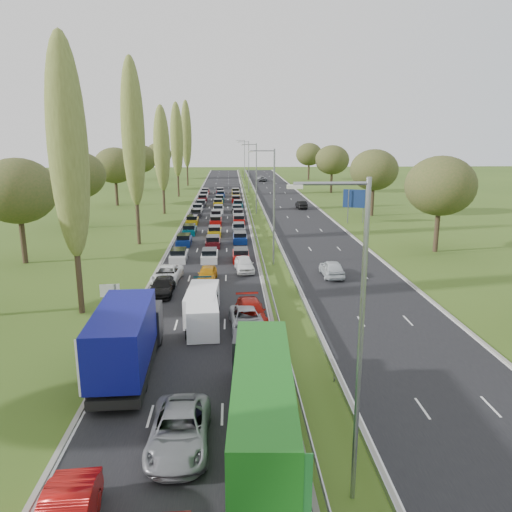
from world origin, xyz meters
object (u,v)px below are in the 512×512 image
object	(u,v)px
info_sign	(110,293)
direction_sign	(356,200)
blue_lorry	(127,339)
green_lorry	(261,399)
near_car_3	(162,286)
near_car_2	(167,274)
white_van_rear	(202,303)
white_van_front	(202,314)

from	to	relation	value
info_sign	direction_sign	distance (m)	48.06
blue_lorry	green_lorry	world-z (taller)	blue_lorry
near_car_3	direction_sign	bearing A→B (deg)	53.46
near_car_2	green_lorry	xyz separation A→B (m)	(7.22, -25.45, 1.38)
blue_lorry	white_van_rear	distance (m)	9.85
blue_lorry	info_sign	distance (m)	11.51
blue_lorry	white_van_rear	xyz separation A→B (m)	(3.73, 9.06, -1.02)
near_car_2	white_van_front	xyz separation A→B (m)	(3.91, -11.90, 0.39)
green_lorry	white_van_rear	distance (m)	16.27
near_car_3	blue_lorry	xyz separation A→B (m)	(0.01, -14.74, 1.45)
white_van_front	info_sign	xyz separation A→B (m)	(-7.37, 4.21, 0.25)
white_van_front	near_car_3	bearing A→B (deg)	111.72
near_car_2	direction_sign	size ratio (longest dim) A/B	0.98
white_van_front	info_sign	size ratio (longest dim) A/B	2.59
green_lorry	white_van_front	world-z (taller)	green_lorry
green_lorry	direction_sign	bearing A→B (deg)	75.21
white_van_rear	info_sign	bearing A→B (deg)	168.35
near_car_2	white_van_rear	size ratio (longest dim) A/B	0.92
near_car_2	blue_lorry	bearing A→B (deg)	-84.86
white_van_front	direction_sign	distance (m)	47.77
near_car_3	white_van_front	world-z (taller)	white_van_front
white_van_rear	direction_sign	bearing A→B (deg)	64.68
green_lorry	direction_sign	world-z (taller)	direction_sign
blue_lorry	direction_sign	size ratio (longest dim) A/B	1.91
near_car_2	green_lorry	distance (m)	26.48
green_lorry	direction_sign	distance (m)	59.04
blue_lorry	green_lorry	distance (m)	9.89
near_car_2	white_van_front	distance (m)	12.54
near_car_3	white_van_rear	bearing A→B (deg)	-57.00
direction_sign	blue_lorry	bearing A→B (deg)	-117.13
near_car_3	blue_lorry	world-z (taller)	blue_lorry
blue_lorry	white_van_front	xyz separation A→B (m)	(3.86, 6.72, -1.04)
blue_lorry	direction_sign	world-z (taller)	direction_sign
near_car_2	near_car_3	bearing A→B (deg)	-84.37
blue_lorry	info_sign	world-z (taller)	blue_lorry
near_car_3	info_sign	bearing A→B (deg)	-132.91
blue_lorry	white_van_front	world-z (taller)	blue_lorry
direction_sign	green_lorry	bearing A→B (deg)	-107.89
near_car_2	blue_lorry	distance (m)	18.68
green_lorry	white_van_rear	size ratio (longest dim) A/B	2.38
near_car_3	info_sign	world-z (taller)	info_sign
near_car_3	direction_sign	world-z (taller)	direction_sign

